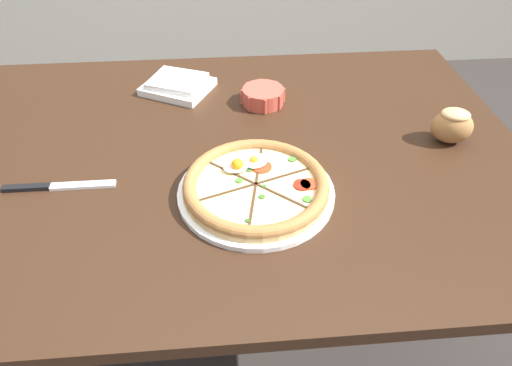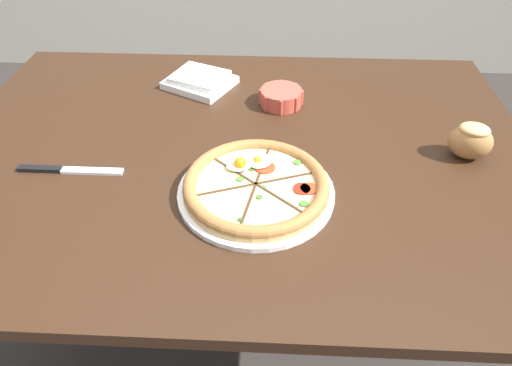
# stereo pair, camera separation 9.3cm
# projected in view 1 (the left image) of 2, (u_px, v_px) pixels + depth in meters

# --- Properties ---
(ground_plane) EXTENTS (12.00, 12.00, 0.00)m
(ground_plane) POSITION_uv_depth(u_px,v_px,m) (238.00, 329.00, 1.56)
(ground_plane) COLOR #2D2826
(dining_table) EXTENTS (1.39, 1.00, 0.76)m
(dining_table) POSITION_uv_depth(u_px,v_px,m) (231.00, 180.00, 1.13)
(dining_table) COLOR #331E11
(dining_table) RESTS_ON ground_plane
(pizza) EXTENTS (0.32, 0.32, 0.06)m
(pizza) POSITION_uv_depth(u_px,v_px,m) (256.00, 186.00, 0.94)
(pizza) COLOR white
(pizza) RESTS_ON dining_table
(ramekin_bowl) EXTENTS (0.12, 0.12, 0.04)m
(ramekin_bowl) POSITION_uv_depth(u_px,v_px,m) (263.00, 96.00, 1.21)
(ramekin_bowl) COLOR #C64C3D
(ramekin_bowl) RESTS_ON dining_table
(napkin_folded) EXTENTS (0.22, 0.21, 0.04)m
(napkin_folded) POSITION_uv_depth(u_px,v_px,m) (178.00, 85.00, 1.27)
(napkin_folded) COLOR white
(napkin_folded) RESTS_ON dining_table
(bread_piece_near) EXTENTS (0.11, 0.09, 0.09)m
(bread_piece_near) POSITION_uv_depth(u_px,v_px,m) (452.00, 125.00, 1.06)
(bread_piece_near) COLOR #A3703D
(bread_piece_near) RESTS_ON dining_table
(knife_main) EXTENTS (0.23, 0.02, 0.01)m
(knife_main) POSITION_uv_depth(u_px,v_px,m) (58.00, 186.00, 0.96)
(knife_main) COLOR silver
(knife_main) RESTS_ON dining_table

